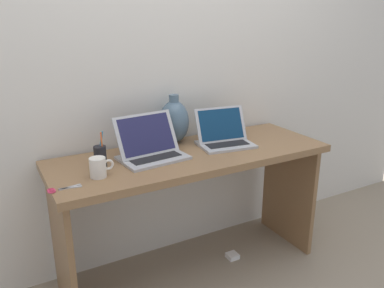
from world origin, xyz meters
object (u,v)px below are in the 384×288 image
at_px(coffee_mug, 98,167).
at_px(power_brick, 232,256).
at_px(pen_cup, 100,156).
at_px(laptop_right, 223,135).
at_px(green_vase, 174,121).
at_px(laptop_left, 150,147).
at_px(scissors, 58,190).

xyz_separation_m(coffee_mug, power_brick, (0.83, 0.06, -0.79)).
bearing_deg(pen_cup, power_brick, -5.31).
xyz_separation_m(laptop_right, pen_cup, (-0.73, 0.00, 0.00)).
relative_size(green_vase, coffee_mug, 2.47).
relative_size(green_vase, power_brick, 4.09).
relative_size(coffee_mug, pen_cup, 0.64).
xyz_separation_m(laptop_left, power_brick, (0.51, -0.07, -0.80)).
bearing_deg(laptop_left, coffee_mug, -158.10).
xyz_separation_m(green_vase, coffee_mug, (-0.55, -0.30, -0.08)).
xyz_separation_m(coffee_mug, scissors, (-0.20, -0.06, -0.04)).
xyz_separation_m(scissors, power_brick, (1.02, 0.12, -0.74)).
bearing_deg(green_vase, scissors, -153.98).
bearing_deg(laptop_right, pen_cup, 179.86).
bearing_deg(scissors, laptop_left, 20.01).
xyz_separation_m(green_vase, scissors, (-0.74, -0.36, -0.12)).
bearing_deg(coffee_mug, pen_cup, 69.86).
xyz_separation_m(laptop_left, laptop_right, (0.46, 0.00, -0.01)).
bearing_deg(power_brick, green_vase, 138.51).
distance_m(laptop_left, laptop_right, 0.46).
distance_m(coffee_mug, power_brick, 1.14).
height_order(scissors, power_brick, scissors).
xyz_separation_m(laptop_left, green_vase, (0.23, 0.18, 0.07)).
xyz_separation_m(laptop_left, pen_cup, (-0.27, 0.00, -0.00)).
bearing_deg(coffee_mug, laptop_left, 21.90).
distance_m(coffee_mug, scissors, 0.21).
distance_m(green_vase, scissors, 0.84).
distance_m(pen_cup, power_brick, 1.12).
bearing_deg(laptop_left, green_vase, 37.33).
distance_m(laptop_right, power_brick, 0.80).
bearing_deg(coffee_mug, scissors, -163.08).
relative_size(green_vase, pen_cup, 1.58).
bearing_deg(coffee_mug, green_vase, 29.03).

